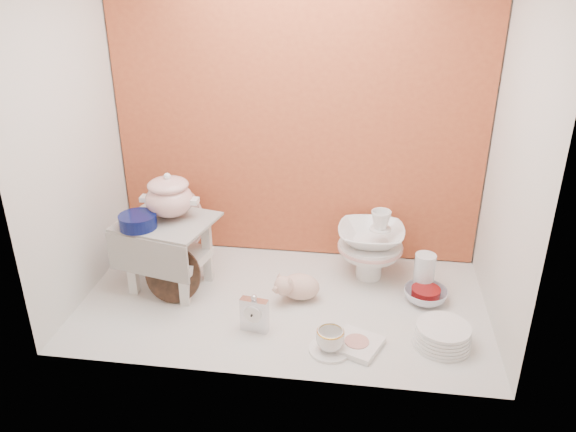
# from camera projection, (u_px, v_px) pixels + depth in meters

# --- Properties ---
(ground) EXTENTS (1.80, 1.80, 0.00)m
(ground) POSITION_uv_depth(u_px,v_px,m) (283.00, 302.00, 2.59)
(ground) COLOR silver
(ground) RESTS_ON ground
(niche_shell) EXTENTS (1.86, 1.03, 1.53)m
(niche_shell) POSITION_uv_depth(u_px,v_px,m) (289.00, 87.00, 2.36)
(niche_shell) COLOR #BC562F
(niche_shell) RESTS_ON ground
(step_stool) EXTENTS (0.47, 0.42, 0.34)m
(step_stool) POSITION_uv_depth(u_px,v_px,m) (170.00, 254.00, 2.64)
(step_stool) COLOR silver
(step_stool) RESTS_ON ground
(soup_tureen) EXTENTS (0.29, 0.29, 0.21)m
(soup_tureen) POSITION_uv_depth(u_px,v_px,m) (169.00, 195.00, 2.56)
(soup_tureen) COLOR white
(soup_tureen) RESTS_ON step_stool
(cobalt_bowl) EXTENTS (0.22, 0.22, 0.06)m
(cobalt_bowl) POSITION_uv_depth(u_px,v_px,m) (138.00, 221.00, 2.49)
(cobalt_bowl) COLOR #091044
(cobalt_bowl) RESTS_ON step_stool
(floral_platter) EXTENTS (0.38, 0.23, 0.35)m
(floral_platter) POSITION_uv_depth(u_px,v_px,m) (174.00, 219.00, 2.96)
(floral_platter) COLOR silver
(floral_platter) RESTS_ON ground
(blue_white_vase) EXTENTS (0.26, 0.26, 0.23)m
(blue_white_vase) POSITION_uv_depth(u_px,v_px,m) (163.00, 242.00, 2.86)
(blue_white_vase) COLOR white
(blue_white_vase) RESTS_ON ground
(lacquer_tray) EXTENTS (0.26, 0.10, 0.25)m
(lacquer_tray) POSITION_uv_depth(u_px,v_px,m) (173.00, 275.00, 2.56)
(lacquer_tray) COLOR black
(lacquer_tray) RESTS_ON ground
(mantel_clock) EXTENTS (0.12, 0.06, 0.17)m
(mantel_clock) POSITION_uv_depth(u_px,v_px,m) (254.00, 313.00, 2.36)
(mantel_clock) COLOR silver
(mantel_clock) RESTS_ON ground
(plush_pig) EXTENTS (0.26, 0.20, 0.13)m
(plush_pig) POSITION_uv_depth(u_px,v_px,m) (300.00, 286.00, 2.58)
(plush_pig) COLOR #D6AA96
(plush_pig) RESTS_ON ground
(teacup_saucer) EXTENTS (0.17, 0.17, 0.01)m
(teacup_saucer) POSITION_uv_depth(u_px,v_px,m) (330.00, 350.00, 2.27)
(teacup_saucer) COLOR white
(teacup_saucer) RESTS_ON ground
(gold_rim_teacup) EXTENTS (0.13, 0.13, 0.09)m
(gold_rim_teacup) POSITION_uv_depth(u_px,v_px,m) (330.00, 339.00, 2.25)
(gold_rim_teacup) COLOR white
(gold_rim_teacup) RESTS_ON teacup_saucer
(lattice_dish) EXTENTS (0.23, 0.23, 0.02)m
(lattice_dish) POSITION_uv_depth(u_px,v_px,m) (357.00, 344.00, 2.29)
(lattice_dish) COLOR white
(lattice_dish) RESTS_ON ground
(dinner_plate_stack) EXTENTS (0.24, 0.24, 0.09)m
(dinner_plate_stack) POSITION_uv_depth(u_px,v_px,m) (443.00, 335.00, 2.29)
(dinner_plate_stack) COLOR white
(dinner_plate_stack) RESTS_ON ground
(crystal_bowl) EXTENTS (0.25, 0.25, 0.06)m
(crystal_bowl) POSITION_uv_depth(u_px,v_px,m) (425.00, 295.00, 2.58)
(crystal_bowl) COLOR silver
(crystal_bowl) RESTS_ON ground
(clear_glass_vase) EXTENTS (0.12, 0.12, 0.19)m
(clear_glass_vase) POSITION_uv_depth(u_px,v_px,m) (424.00, 273.00, 2.63)
(clear_glass_vase) COLOR silver
(clear_glass_vase) RESTS_ON ground
(porcelain_tower) EXTENTS (0.36, 0.36, 0.36)m
(porcelain_tower) POSITION_uv_depth(u_px,v_px,m) (370.00, 244.00, 2.71)
(porcelain_tower) COLOR white
(porcelain_tower) RESTS_ON ground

